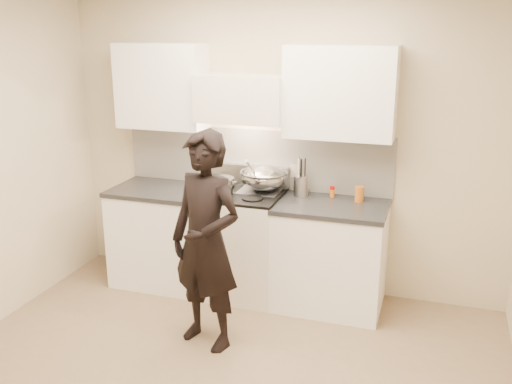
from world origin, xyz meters
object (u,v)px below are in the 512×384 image
wok (264,178)px  person (206,242)px  utensil_crock (301,184)px  counter_right (330,255)px  stove (239,243)px

wok → person: (-0.13, -0.99, -0.25)m
wok → utensil_crock: bearing=10.1°
counter_right → person: size_ratio=0.56×
stove → utensil_crock: (0.52, 0.16, 0.55)m
person → counter_right: bearing=66.7°
stove → person: (0.07, -0.89, 0.35)m
stove → counter_right: bearing=0.0°
person → utensil_crock: bearing=83.8°
wok → person: bearing=-97.6°
stove → counter_right: stove is taller
utensil_crock → person: (-0.45, -1.05, -0.20)m
stove → person: size_ratio=0.58×
wok → person: 1.03m
counter_right → wok: 0.88m
wok → utensil_crock: 0.33m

